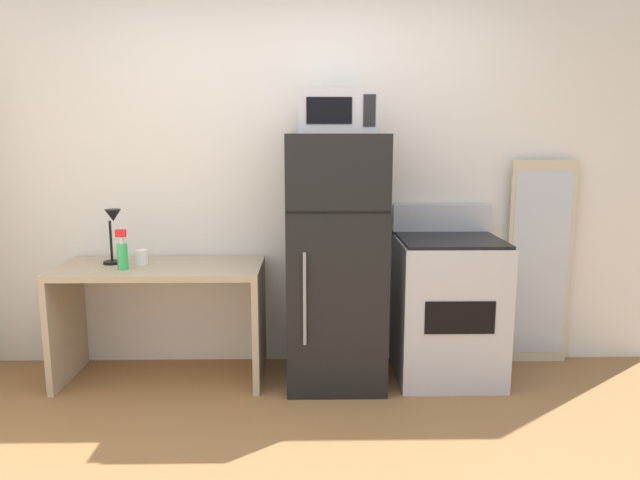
{
  "coord_description": "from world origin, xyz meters",
  "views": [
    {
      "loc": [
        0.07,
        -2.32,
        1.56
      ],
      "look_at": [
        0.13,
        1.1,
        0.95
      ],
      "focal_mm": 33.18,
      "sensor_mm": 36.0,
      "label": 1
    }
  ],
  "objects_px": {
    "oven_range": "(448,308)",
    "desk_lamp": "(113,227)",
    "spray_bottle": "(122,254)",
    "microwave": "(337,112)",
    "leaning_mirror": "(539,263)",
    "coffee_mug": "(142,257)",
    "refrigerator": "(336,260)",
    "desk": "(161,299)"
  },
  "relations": [
    {
      "from": "desk",
      "to": "oven_range",
      "type": "height_order",
      "value": "oven_range"
    },
    {
      "from": "microwave",
      "to": "coffee_mug",
      "type": "bearing_deg",
      "value": 176.32
    },
    {
      "from": "coffee_mug",
      "to": "leaning_mirror",
      "type": "bearing_deg",
      "value": 4.78
    },
    {
      "from": "refrigerator",
      "to": "oven_range",
      "type": "distance_m",
      "value": 0.79
    },
    {
      "from": "microwave",
      "to": "oven_range",
      "type": "bearing_deg",
      "value": 3.48
    },
    {
      "from": "desk_lamp",
      "to": "microwave",
      "type": "bearing_deg",
      "value": -3.71
    },
    {
      "from": "desk_lamp",
      "to": "leaning_mirror",
      "type": "bearing_deg",
      "value": 4.24
    },
    {
      "from": "desk",
      "to": "microwave",
      "type": "distance_m",
      "value": 1.61
    },
    {
      "from": "refrigerator",
      "to": "oven_range",
      "type": "height_order",
      "value": "refrigerator"
    },
    {
      "from": "spray_bottle",
      "to": "leaning_mirror",
      "type": "bearing_deg",
      "value": 7.58
    },
    {
      "from": "desk_lamp",
      "to": "spray_bottle",
      "type": "relative_size",
      "value": 1.42
    },
    {
      "from": "desk_lamp",
      "to": "microwave",
      "type": "height_order",
      "value": "microwave"
    },
    {
      "from": "coffee_mug",
      "to": "microwave",
      "type": "relative_size",
      "value": 0.21
    },
    {
      "from": "refrigerator",
      "to": "microwave",
      "type": "bearing_deg",
      "value": -89.68
    },
    {
      "from": "oven_range",
      "to": "leaning_mirror",
      "type": "distance_m",
      "value": 0.76
    },
    {
      "from": "desk",
      "to": "refrigerator",
      "type": "height_order",
      "value": "refrigerator"
    },
    {
      "from": "desk_lamp",
      "to": "refrigerator",
      "type": "distance_m",
      "value": 1.42
    },
    {
      "from": "desk_lamp",
      "to": "oven_range",
      "type": "height_order",
      "value": "desk_lamp"
    },
    {
      "from": "desk",
      "to": "microwave",
      "type": "xyz_separation_m",
      "value": [
        1.11,
        -0.05,
        1.17
      ]
    },
    {
      "from": "oven_range",
      "to": "desk_lamp",
      "type": "bearing_deg",
      "value": 178.74
    },
    {
      "from": "desk",
      "to": "spray_bottle",
      "type": "relative_size",
      "value": 5.15
    },
    {
      "from": "desk_lamp",
      "to": "spray_bottle",
      "type": "bearing_deg",
      "value": -56.9
    },
    {
      "from": "spray_bottle",
      "to": "leaning_mirror",
      "type": "height_order",
      "value": "leaning_mirror"
    },
    {
      "from": "desk_lamp",
      "to": "desk",
      "type": "bearing_deg",
      "value": -8.1
    },
    {
      "from": "spray_bottle",
      "to": "leaning_mirror",
      "type": "xyz_separation_m",
      "value": [
        2.71,
        0.36,
        -0.15
      ]
    },
    {
      "from": "refrigerator",
      "to": "microwave",
      "type": "xyz_separation_m",
      "value": [
        0.0,
        -0.02,
        0.92
      ]
    },
    {
      "from": "spray_bottle",
      "to": "coffee_mug",
      "type": "distance_m",
      "value": 0.17
    },
    {
      "from": "desk",
      "to": "oven_range",
      "type": "bearing_deg",
      "value": -0.16
    },
    {
      "from": "oven_range",
      "to": "coffee_mug",
      "type": "bearing_deg",
      "value": 178.97
    },
    {
      "from": "spray_bottle",
      "to": "leaning_mirror",
      "type": "distance_m",
      "value": 2.74
    },
    {
      "from": "refrigerator",
      "to": "leaning_mirror",
      "type": "xyz_separation_m",
      "value": [
        1.4,
        0.28,
        -0.08
      ]
    },
    {
      "from": "desk_lamp",
      "to": "leaning_mirror",
      "type": "xyz_separation_m",
      "value": [
        2.81,
        0.21,
        -0.29
      ]
    },
    {
      "from": "desk",
      "to": "spray_bottle",
      "type": "height_order",
      "value": "spray_bottle"
    },
    {
      "from": "desk_lamp",
      "to": "oven_range",
      "type": "relative_size",
      "value": 0.32
    },
    {
      "from": "desk",
      "to": "microwave",
      "type": "bearing_deg",
      "value": -2.54
    },
    {
      "from": "spray_bottle",
      "to": "oven_range",
      "type": "relative_size",
      "value": 0.23
    },
    {
      "from": "oven_range",
      "to": "refrigerator",
      "type": "bearing_deg",
      "value": -178.18
    },
    {
      "from": "oven_range",
      "to": "leaning_mirror",
      "type": "height_order",
      "value": "leaning_mirror"
    },
    {
      "from": "spray_bottle",
      "to": "oven_range",
      "type": "distance_m",
      "value": 2.07
    },
    {
      "from": "spray_bottle",
      "to": "microwave",
      "type": "xyz_separation_m",
      "value": [
        1.31,
        0.06,
        0.85
      ]
    },
    {
      "from": "refrigerator",
      "to": "microwave",
      "type": "distance_m",
      "value": 0.92
    },
    {
      "from": "desk",
      "to": "desk_lamp",
      "type": "bearing_deg",
      "value": 171.9
    }
  ]
}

